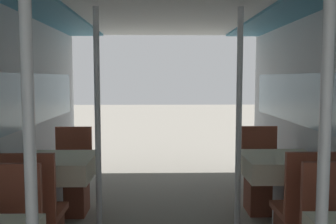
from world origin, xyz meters
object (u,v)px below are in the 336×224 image
object	(u,v)px
dining_table_left_1	(56,170)
support_pole_left_1	(98,123)
support_pole_left_0	(31,173)
chair_left_far_1	(71,187)
support_pole_right_0	(323,171)
chair_right_far_1	(262,186)
support_pole_right_1	(239,123)
dining_table_right_1	(280,168)

from	to	relation	value
dining_table_left_1	support_pole_left_1	bearing A→B (deg)	0.00
support_pole_left_0	chair_left_far_1	xyz separation A→B (m)	(-0.40, 2.42, -0.78)
support_pole_right_0	chair_left_far_1	bearing A→B (deg)	125.50
chair_right_far_1	dining_table_left_1	bearing A→B (deg)	15.55
support_pole_left_0	dining_table_left_1	xyz separation A→B (m)	(-0.40, 1.83, -0.44)
support_pole_left_1	support_pole_right_0	size ratio (longest dim) A/B	1.00
support_pole_left_0	chair_left_far_1	size ratio (longest dim) A/B	2.27
support_pole_left_1	chair_left_far_1	bearing A→B (deg)	124.11
support_pole_right_1	support_pole_left_1	bearing A→B (deg)	180.00
support_pole_left_1	support_pole_right_1	xyz separation A→B (m)	(1.33, 0.00, 0.00)
dining_table_left_1	chair_right_far_1	xyz separation A→B (m)	(2.13, 0.59, -0.34)
support_pole_right_0	dining_table_right_1	distance (m)	1.92
dining_table_left_1	chair_right_far_1	bearing A→B (deg)	15.55
dining_table_right_1	support_pole_right_1	world-z (taller)	support_pole_right_1
chair_left_far_1	dining_table_left_1	bearing A→B (deg)	90.00
support_pole_left_1	support_pole_right_1	bearing A→B (deg)	0.00
support_pole_left_0	chair_right_far_1	bearing A→B (deg)	54.50
dining_table_left_1	support_pole_left_0	bearing A→B (deg)	-77.63
chair_left_far_1	chair_right_far_1	bearing A→B (deg)	-180.00
chair_left_far_1	support_pole_right_0	world-z (taller)	support_pole_right_0
support_pole_right_0	dining_table_right_1	world-z (taller)	support_pole_right_0
support_pole_right_0	dining_table_left_1	bearing A→B (deg)	133.36
support_pole_left_0	dining_table_left_1	world-z (taller)	support_pole_left_0
support_pole_left_0	support_pole_left_1	xyz separation A→B (m)	(0.00, 1.83, 0.00)
support_pole_left_1	support_pole_left_0	bearing A→B (deg)	-90.00
support_pole_left_0	support_pole_right_0	bearing A→B (deg)	0.00
support_pole_left_0	chair_right_far_1	xyz separation A→B (m)	(1.73, 2.42, -0.78)
support_pole_left_1	dining_table_right_1	xyz separation A→B (m)	(1.73, 0.00, -0.44)
dining_table_right_1	chair_right_far_1	size ratio (longest dim) A/B	0.80
dining_table_right_1	support_pole_right_1	size ratio (longest dim) A/B	0.35
support_pole_left_0	dining_table_right_1	world-z (taller)	support_pole_left_0
support_pole_right_0	chair_right_far_1	world-z (taller)	support_pole_right_0
dining_table_right_1	chair_right_far_1	world-z (taller)	chair_right_far_1
chair_left_far_1	support_pole_right_0	size ratio (longest dim) A/B	0.44
dining_table_left_1	chair_left_far_1	size ratio (longest dim) A/B	0.80
support_pole_right_0	chair_right_far_1	bearing A→B (deg)	80.59
chair_right_far_1	support_pole_right_0	bearing A→B (deg)	80.59
support_pole_left_0	chair_right_far_1	distance (m)	3.08
dining_table_left_1	chair_right_far_1	size ratio (longest dim) A/B	0.80
chair_left_far_1	support_pole_right_1	xyz separation A→B (m)	(1.73, -0.59, 0.78)
chair_left_far_1	support_pole_left_1	size ratio (longest dim) A/B	0.44
chair_left_far_1	support_pole_left_1	world-z (taller)	support_pole_left_1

